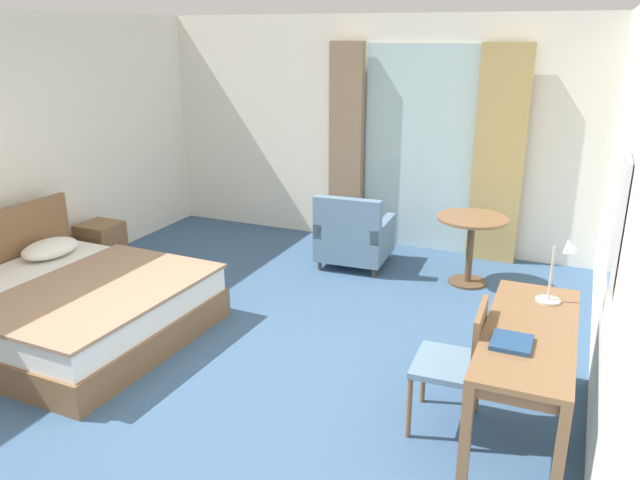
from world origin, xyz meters
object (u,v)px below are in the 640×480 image
at_px(desk_chair, 459,358).
at_px(desk_lamp, 561,265).
at_px(bed, 67,306).
at_px(nightstand, 102,247).
at_px(armchair_by_window, 354,237).
at_px(writing_desk, 529,343).
at_px(closed_book, 512,342).
at_px(round_cafe_table, 471,234).

relative_size(desk_chair, desk_lamp, 1.87).
bearing_deg(bed, desk_chair, -0.14).
height_order(bed, desk_chair, bed).
distance_m(nightstand, armchair_by_window, 2.78).
height_order(bed, writing_desk, bed).
xyz_separation_m(nightstand, writing_desk, (4.59, -1.27, 0.41)).
relative_size(desk_lamp, armchair_by_window, 0.56).
bearing_deg(bed, nightstand, 121.62).
xyz_separation_m(bed, nightstand, (-0.82, 1.33, 0.00)).
relative_size(desk_chair, armchair_by_window, 1.05).
xyz_separation_m(nightstand, armchair_by_window, (2.50, 1.22, 0.06)).
bearing_deg(nightstand, bed, -58.38).
bearing_deg(closed_book, writing_desk, 72.17).
bearing_deg(bed, desk_lamp, 7.78).
distance_m(bed, desk_chair, 3.37).
distance_m(armchair_by_window, round_cafe_table, 1.30).
distance_m(writing_desk, desk_lamp, 0.61).
bearing_deg(round_cafe_table, desk_chair, -81.21).
relative_size(nightstand, closed_book, 2.13).
height_order(nightstand, desk_chair, desk_chair).
height_order(nightstand, armchair_by_window, armchair_by_window).
height_order(nightstand, writing_desk, writing_desk).
height_order(desk_lamp, round_cafe_table, desk_lamp).
relative_size(closed_book, round_cafe_table, 0.35).
bearing_deg(desk_chair, writing_desk, 9.83).
distance_m(nightstand, desk_lamp, 4.84).
bearing_deg(round_cafe_table, writing_desk, -72.10).
bearing_deg(armchair_by_window, round_cafe_table, -0.54).
bearing_deg(round_cafe_table, desk_lamp, -65.45).
relative_size(desk_chair, round_cafe_table, 1.23).
relative_size(nightstand, writing_desk, 0.35).
height_order(desk_chair, desk_lamp, desk_lamp).
height_order(desk_chair, armchair_by_window, desk_chair).
bearing_deg(desk_chair, closed_book, -29.53).
bearing_deg(desk_lamp, armchair_by_window, 137.42).
relative_size(nightstand, desk_lamp, 1.12).
bearing_deg(armchair_by_window, writing_desk, -50.08).
distance_m(bed, nightstand, 1.57).
bearing_deg(writing_desk, nightstand, 164.50).
bearing_deg(nightstand, closed_book, -18.73).
bearing_deg(writing_desk, bed, -179.05).
bearing_deg(armchair_by_window, desk_chair, -56.77).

